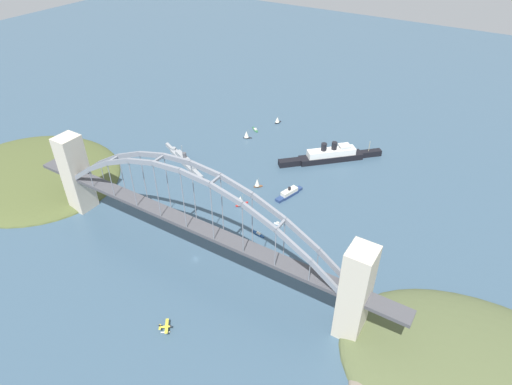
{
  "coord_description": "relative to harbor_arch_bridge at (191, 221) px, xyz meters",
  "views": [
    {
      "loc": [
        149.91,
        -162.71,
        211.15
      ],
      "look_at": [
        0.0,
        78.6,
        8.0
      ],
      "focal_mm": 30.67,
      "sensor_mm": 36.0,
      "label": 1
    }
  ],
  "objects": [
    {
      "name": "ground_plane",
      "position": [
        0.0,
        0.0,
        -33.08
      ],
      "size": [
        1400.0,
        1400.0,
        0.0
      ],
      "primitive_type": "plane",
      "color": "#385166"
    },
    {
      "name": "small_boat_2",
      "position": [
        -97.96,
        23.78,
        -27.83
      ],
      "size": [
        10.21,
        6.73,
        11.26
      ],
      "color": "gold",
      "rests_on": "ground"
    },
    {
      "name": "small_boat_5",
      "position": [
        -65.47,
        182.4,
        -32.4
      ],
      "size": [
        10.7,
        8.61,
        1.94
      ],
      "color": "#2D6B3D",
      "rests_on": "ground"
    },
    {
      "name": "seaplane_taxiing_near_bridge",
      "position": [
        22.03,
        -55.21,
        -30.86
      ],
      "size": [
        8.5,
        9.24,
        5.1
      ],
      "color": "#B7B7B2",
      "rests_on": "ground"
    },
    {
      "name": "harbor_ferry_steamer",
      "position": [
        19.34,
        98.95,
        -30.67
      ],
      "size": [
        11.96,
        28.37,
        7.93
      ],
      "color": "navy",
      "rests_on": "ground"
    },
    {
      "name": "small_boat_4",
      "position": [
        -7.27,
        66.86,
        -28.4
      ],
      "size": [
        8.03,
        10.26,
        10.18
      ],
      "color": "#B2231E",
      "rests_on": "ground"
    },
    {
      "name": "small_boat_0",
      "position": [
        23.29,
        44.04,
        -32.41
      ],
      "size": [
        11.41,
        3.63,
        1.93
      ],
      "color": "#234C8C",
      "rests_on": "ground"
    },
    {
      "name": "naval_cruiser",
      "position": [
        -88.15,
        94.02,
        -30.2
      ],
      "size": [
        66.9,
        32.36,
        17.16
      ],
      "color": "gray",
      "rests_on": "ground"
    },
    {
      "name": "small_boat_3",
      "position": [
        98.32,
        32.93,
        -28.74
      ],
      "size": [
        7.49,
        8.72,
        9.37
      ],
      "color": "brown",
      "rests_on": "ground"
    },
    {
      "name": "small_boat_7",
      "position": [
        -63.74,
        163.14,
        -28.9
      ],
      "size": [
        8.22,
        6.41,
        9.06
      ],
      "color": "black",
      "rests_on": "ground"
    },
    {
      "name": "small_boat_8",
      "position": [
        30.28,
        61.57,
        -32.25
      ],
      "size": [
        7.06,
        2.27,
        2.35
      ],
      "color": "silver",
      "rests_on": "ground"
    },
    {
      "name": "headland_west_shore",
      "position": [
        -187.35,
        4.7,
        -33.08
      ],
      "size": [
        157.46,
        138.78,
        16.66
      ],
      "color": "#4C562D",
      "rests_on": "ground"
    },
    {
      "name": "ocean_liner",
      "position": [
        25.39,
        167.85,
        -27.63
      ],
      "size": [
        75.73,
        73.74,
        18.73
      ],
      "color": "black",
      "rests_on": "ground"
    },
    {
      "name": "small_boat_6",
      "position": [
        -53.93,
        208.7,
        -29.39
      ],
      "size": [
        5.6,
        8.2,
        7.85
      ],
      "color": "black",
      "rests_on": "ground"
    },
    {
      "name": "small_boat_1",
      "position": [
        -9.26,
        95.51,
        -28.8
      ],
      "size": [
        6.74,
        6.33,
        9.19
      ],
      "color": "brown",
      "rests_on": "ground"
    },
    {
      "name": "harbor_arch_bridge",
      "position": [
        0.0,
        0.0,
        0.0
      ],
      "size": [
        285.08,
        16.78,
        75.96
      ],
      "color": "beige",
      "rests_on": "ground"
    }
  ]
}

